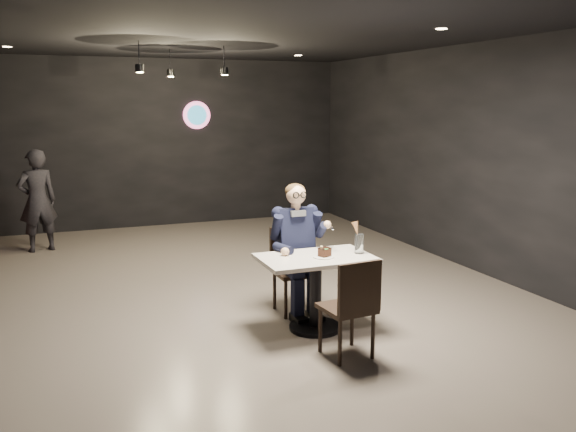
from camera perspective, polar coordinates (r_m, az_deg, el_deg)
name	(u,v)px	position (r m, az deg, el deg)	size (l,w,h in m)	color
floor	(220,297)	(7.21, -6.38, -7.54)	(9.00, 9.00, 0.00)	#6D625A
wall_sign	(197,115)	(11.38, -8.54, 9.32)	(0.50, 0.06, 0.50)	pink
pendant_lights	(178,55)	(8.82, -10.25, 14.64)	(1.40, 1.20, 0.36)	black
main_table	(316,293)	(6.08, 2.59, -7.22)	(1.10, 0.70, 0.75)	white
chair_far	(295,271)	(6.55, 0.65, -5.14)	(0.42, 0.46, 0.92)	black
chair_near	(347,306)	(5.47, 5.51, -8.39)	(0.42, 0.46, 0.92)	black
seated_man	(295,247)	(6.48, 0.65, -2.93)	(0.60, 0.80, 1.44)	black
dessert_plate	(324,257)	(5.94, 3.35, -3.85)	(0.20, 0.20, 0.01)	white
cake_slice	(325,252)	(5.94, 3.45, -3.42)	(0.11, 0.09, 0.07)	black
mint_leaf	(326,249)	(5.89, 3.55, -3.10)	(0.06, 0.04, 0.01)	#297D31
sundae_glass	(359,244)	(6.12, 6.66, -2.59)	(0.09, 0.09, 0.20)	silver
wafer_cone	(356,229)	(6.09, 6.41, -1.18)	(0.07, 0.07, 0.14)	tan
passerby	(37,201)	(9.91, -22.40, 1.34)	(0.57, 0.37, 1.55)	black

